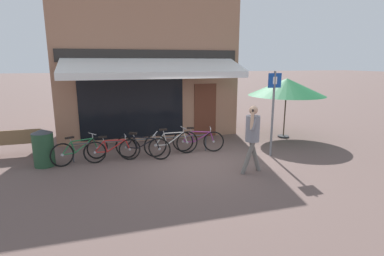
% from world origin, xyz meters
% --- Properties ---
extents(ground_plane, '(160.00, 160.00, 0.00)m').
position_xyz_m(ground_plane, '(0.00, 0.00, 0.00)').
color(ground_plane, brown).
extents(shop_front, '(6.89, 4.59, 5.70)m').
position_xyz_m(shop_front, '(-0.93, 4.48, 2.84)').
color(shop_front, '#9E7056').
rests_on(shop_front, ground_plane).
extents(bike_rack_rail, '(4.28, 0.04, 0.57)m').
position_xyz_m(bike_rack_rail, '(-1.58, 1.08, 0.48)').
color(bike_rack_rail, '#47494F').
rests_on(bike_rack_rail, ground_plane).
extents(bicycle_green, '(1.61, 0.88, 0.83)m').
position_xyz_m(bicycle_green, '(-3.46, 1.00, 0.37)').
color(bicycle_green, black).
rests_on(bicycle_green, ground_plane).
extents(bicycle_red, '(1.67, 0.52, 0.81)m').
position_xyz_m(bicycle_red, '(-2.54, 0.83, 0.36)').
color(bicycle_red, black).
rests_on(bicycle_red, ground_plane).
extents(bicycle_black, '(1.64, 0.92, 0.86)m').
position_xyz_m(bicycle_black, '(-1.65, 0.78, 0.38)').
color(bicycle_black, black).
rests_on(bicycle_black, ground_plane).
extents(bicycle_silver, '(1.80, 0.52, 0.88)m').
position_xyz_m(bicycle_silver, '(-0.70, 0.93, 0.40)').
color(bicycle_silver, black).
rests_on(bicycle_silver, ground_plane).
extents(bicycle_purple, '(1.66, 0.64, 0.83)m').
position_xyz_m(bicycle_purple, '(0.23, 1.05, 0.37)').
color(bicycle_purple, black).
rests_on(bicycle_purple, ground_plane).
extents(pedestrian_adult, '(0.67, 0.54, 1.84)m').
position_xyz_m(pedestrian_adult, '(1.03, -1.19, 1.13)').
color(pedestrian_adult, slate).
rests_on(pedestrian_adult, ground_plane).
extents(litter_bin, '(0.58, 0.58, 1.09)m').
position_xyz_m(litter_bin, '(-4.43, 0.95, 0.55)').
color(litter_bin, '#23472D').
rests_on(litter_bin, ground_plane).
extents(parking_sign, '(0.44, 0.07, 2.67)m').
position_xyz_m(parking_sign, '(2.32, -0.03, 1.62)').
color(parking_sign, slate).
rests_on(parking_sign, ground_plane).
extents(cafe_parasol, '(2.93, 2.93, 2.32)m').
position_xyz_m(cafe_parasol, '(4.09, 1.95, 1.99)').
color(cafe_parasol, '#4C3D2D').
rests_on(cafe_parasol, ground_plane).
extents(park_bench, '(1.61, 0.48, 0.87)m').
position_xyz_m(park_bench, '(-5.47, 2.22, 0.46)').
color(park_bench, brown).
rests_on(park_bench, ground_plane).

